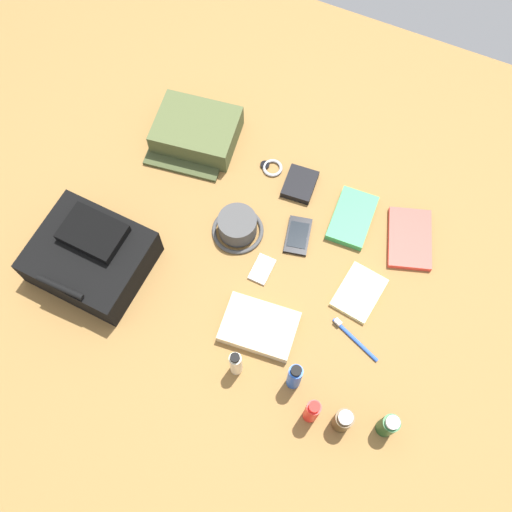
% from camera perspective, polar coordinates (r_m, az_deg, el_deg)
% --- Properties ---
extents(ground_plane, '(2.64, 2.02, 0.02)m').
position_cam_1_polar(ground_plane, '(1.74, 0.00, -0.67)').
color(ground_plane, brown).
rests_on(ground_plane, ground).
extents(backpack, '(0.32, 0.28, 0.14)m').
position_cam_1_polar(backpack, '(1.73, -15.48, 0.01)').
color(backpack, black).
rests_on(backpack, ground_plane).
extents(toiletry_pouch, '(0.27, 0.27, 0.08)m').
position_cam_1_polar(toiletry_pouch, '(1.91, -5.74, 11.67)').
color(toiletry_pouch, '#47512D').
rests_on(toiletry_pouch, ground_plane).
extents(bucket_hat, '(0.15, 0.15, 0.08)m').
position_cam_1_polar(bucket_hat, '(1.74, -1.78, 2.83)').
color(bucket_hat, '#424242').
rests_on(bucket_hat, ground_plane).
extents(shampoo_bottle, '(0.05, 0.05, 0.12)m').
position_cam_1_polar(shampoo_bottle, '(1.59, 12.50, -15.50)').
color(shampoo_bottle, '#19471E').
rests_on(shampoo_bottle, ground_plane).
extents(cologne_bottle, '(0.05, 0.05, 0.11)m').
position_cam_1_polar(cologne_bottle, '(1.57, 8.27, -15.27)').
color(cologne_bottle, '#473319').
rests_on(cologne_bottle, ground_plane).
extents(sunscreen_spray, '(0.04, 0.04, 0.15)m').
position_cam_1_polar(sunscreen_spray, '(1.55, 5.36, -14.54)').
color(sunscreen_spray, red).
rests_on(sunscreen_spray, ground_plane).
extents(deodorant_spray, '(0.04, 0.04, 0.15)m').
position_cam_1_polar(deodorant_spray, '(1.56, 3.70, -11.42)').
color(deodorant_spray, blue).
rests_on(deodorant_spray, ground_plane).
extents(lotion_bottle, '(0.03, 0.03, 0.14)m').
position_cam_1_polar(lotion_bottle, '(1.57, -1.94, -10.22)').
color(lotion_bottle, beige).
rests_on(lotion_bottle, ground_plane).
extents(paperback_novel, '(0.18, 0.22, 0.02)m').
position_cam_1_polar(paperback_novel, '(1.81, 14.44, 1.61)').
color(paperback_novel, red).
rests_on(paperback_novel, ground_plane).
extents(travel_guidebook, '(0.12, 0.18, 0.03)m').
position_cam_1_polar(travel_guidebook, '(1.80, 9.16, 3.59)').
color(travel_guidebook, '#2D934C').
rests_on(travel_guidebook, ground_plane).
extents(cell_phone, '(0.09, 0.13, 0.01)m').
position_cam_1_polar(cell_phone, '(1.76, 4.02, 1.95)').
color(cell_phone, black).
rests_on(cell_phone, ground_plane).
extents(media_player, '(0.05, 0.09, 0.01)m').
position_cam_1_polar(media_player, '(1.72, 0.59, -1.27)').
color(media_player, '#B7B7BC').
rests_on(media_player, ground_plane).
extents(wristwatch, '(0.07, 0.06, 0.01)m').
position_cam_1_polar(wristwatch, '(1.87, 1.49, 8.44)').
color(wristwatch, '#99999E').
rests_on(wristwatch, ground_plane).
extents(toothbrush, '(0.15, 0.07, 0.02)m').
position_cam_1_polar(toothbrush, '(1.67, 9.19, -7.65)').
color(toothbrush, blue).
rests_on(toothbrush, ground_plane).
extents(wallet, '(0.10, 0.12, 0.02)m').
position_cam_1_polar(wallet, '(1.83, 4.21, 6.85)').
color(wallet, black).
rests_on(wallet, ground_plane).
extents(notepad, '(0.13, 0.16, 0.02)m').
position_cam_1_polar(notepad, '(1.71, 9.81, -3.46)').
color(notepad, beige).
rests_on(notepad, ground_plane).
extents(folded_towel, '(0.21, 0.16, 0.04)m').
position_cam_1_polar(folded_towel, '(1.65, 0.31, -6.78)').
color(folded_towel, '#C6B289').
rests_on(folded_towel, ground_plane).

